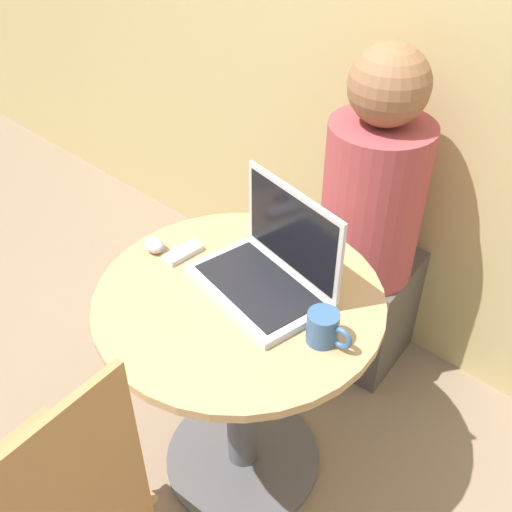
{
  "coord_description": "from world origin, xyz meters",
  "views": [
    {
      "loc": [
        0.77,
        -0.8,
        1.7
      ],
      "look_at": [
        0.01,
        0.05,
        0.8
      ],
      "focal_mm": 42.0,
      "sensor_mm": 36.0,
      "label": 1
    }
  ],
  "objects": [
    {
      "name": "round_table",
      "position": [
        0.0,
        0.0,
        0.47
      ],
      "size": [
        0.73,
        0.73,
        0.7
      ],
      "color": "#4C4C51",
      "rests_on": "ground_plane"
    },
    {
      "name": "coffee_cup",
      "position": [
        0.25,
        0.01,
        0.75
      ],
      "size": [
        0.12,
        0.07,
        0.08
      ],
      "color": "#335684",
      "rests_on": "round_table"
    },
    {
      "name": "person_seated",
      "position": [
        0.0,
        0.64,
        0.51
      ],
      "size": [
        0.34,
        0.5,
        1.18
      ],
      "color": "#4C4742",
      "rests_on": "ground_plane"
    },
    {
      "name": "cell_phone",
      "position": [
        -0.22,
        0.02,
        0.71
      ],
      "size": [
        0.05,
        0.11,
        0.02
      ],
      "color": "silver",
      "rests_on": "round_table"
    },
    {
      "name": "ground_plane",
      "position": [
        0.0,
        0.0,
        0.0
      ],
      "size": [
        12.0,
        12.0,
        0.0
      ],
      "primitive_type": "plane",
      "color": "#7F6B56"
    },
    {
      "name": "computer_mouse",
      "position": [
        -0.29,
        -0.02,
        0.72
      ],
      "size": [
        0.06,
        0.05,
        0.04
      ],
      "color": "#B2B2B7",
      "rests_on": "round_table"
    },
    {
      "name": "laptop",
      "position": [
        0.03,
        0.08,
        0.76
      ],
      "size": [
        0.38,
        0.29,
        0.26
      ],
      "color": "#B7B7BC",
      "rests_on": "round_table"
    }
  ]
}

